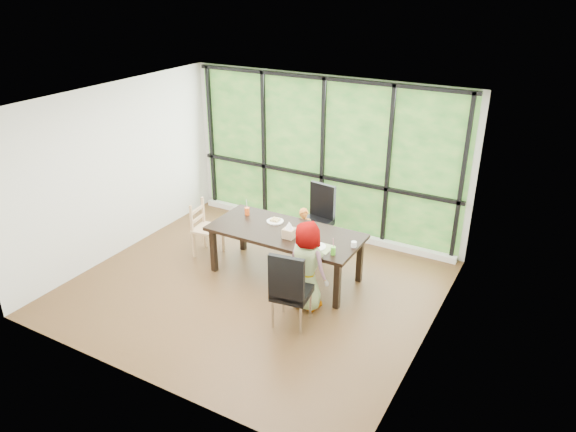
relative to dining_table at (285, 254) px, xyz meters
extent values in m
plane|color=black|center=(-0.23, -0.51, -0.38)|extent=(5.00, 5.00, 0.00)
plane|color=silver|center=(-0.23, 1.74, 0.98)|extent=(5.00, 0.00, 5.00)
cube|color=#1E481D|center=(-0.23, 1.72, 0.98)|extent=(4.80, 0.02, 2.65)
cube|color=silver|center=(-0.23, 1.64, -0.33)|extent=(4.80, 0.12, 0.10)
cube|color=black|center=(0.00, 0.00, 0.00)|extent=(2.29, 1.12, 0.75)
cube|color=black|center=(-0.01, 1.00, 0.17)|extent=(0.52, 0.52, 1.08)
cube|color=black|center=(0.66, -1.00, 0.17)|extent=(0.52, 0.52, 1.08)
cube|color=tan|center=(-1.42, -0.01, 0.08)|extent=(0.45, 0.47, 0.90)
imported|color=orange|center=(0.00, 0.60, 0.06)|extent=(0.37, 0.32, 0.87)
imported|color=slate|center=(0.66, -0.56, 0.25)|extent=(0.69, 0.53, 1.26)
cube|color=tan|center=(0.63, -0.23, 0.38)|extent=(0.40, 0.29, 0.01)
cylinder|color=white|center=(-0.29, 0.20, 0.38)|extent=(0.26, 0.26, 0.02)
cylinder|color=white|center=(0.62, -0.23, 0.38)|extent=(0.27, 0.27, 0.02)
cylinder|color=#E15118|center=(-0.79, 0.20, 0.43)|extent=(0.08, 0.08, 0.12)
cylinder|color=#5BC02E|center=(0.90, -0.31, 0.43)|extent=(0.07, 0.07, 0.11)
cylinder|color=white|center=(1.06, 0.02, 0.41)|extent=(0.08, 0.08, 0.08)
cube|color=tan|center=(0.15, -0.16, 0.44)|extent=(0.16, 0.16, 0.14)
cylinder|color=white|center=(-0.79, 0.20, 0.53)|extent=(0.01, 0.04, 0.20)
cylinder|color=pink|center=(0.90, -0.31, 0.52)|extent=(0.01, 0.04, 0.20)
cone|color=white|center=(0.15, -0.16, 0.57)|extent=(0.12, 0.12, 0.11)
camera|label=1|loc=(3.44, -6.08, 3.81)|focal=33.46mm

